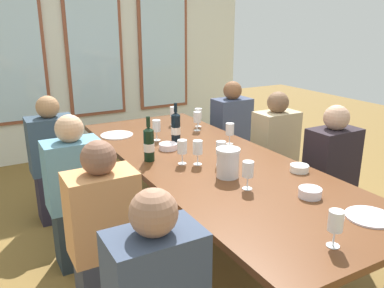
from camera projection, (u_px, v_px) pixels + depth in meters
The scene contains 27 objects.
ground_plane at pixel (208, 250), 3.09m from camera, with size 12.00×12.00×0.00m, color brown.
back_wall_with_windows at pixel (93, 41), 4.98m from camera, with size 4.26×0.10×2.90m.
dining_table at pixel (210, 168), 2.88m from camera, with size 1.06×2.83×0.74m.
white_plate_0 at pixel (370, 217), 2.04m from camera, with size 0.24×0.24×0.01m, color white.
white_plate_1 at pixel (117, 135), 3.47m from camera, with size 0.28×0.28×0.01m, color white.
metal_pitcher at pixel (228, 163), 2.54m from camera, with size 0.16×0.16×0.19m.
wine_bottle_0 at pixel (149, 144), 2.82m from camera, with size 0.08×0.08×0.32m.
wine_bottle_1 at pixel (176, 128), 3.23m from camera, with size 0.08×0.08×0.33m.
tasting_bowl_0 at pixel (168, 146), 3.10m from camera, with size 0.14×0.14×0.05m, color white.
tasting_bowl_1 at pixel (310, 193), 2.27m from camera, with size 0.13×0.13×0.05m, color white.
tasting_bowl_2 at pixel (299, 168), 2.65m from camera, with size 0.12×0.12×0.05m, color white.
wine_glass_0 at pixel (230, 130), 3.20m from camera, with size 0.07×0.07×0.17m.
wine_glass_1 at pixel (221, 149), 2.73m from camera, with size 0.07×0.07×0.17m.
wine_glass_2 at pixel (198, 148), 2.74m from camera, with size 0.07×0.07×0.17m.
wine_glass_3 at pixel (198, 114), 3.72m from camera, with size 0.07×0.07×0.17m.
wine_glass_4 at pixel (336, 223), 1.75m from camera, with size 0.07×0.07×0.17m.
wine_glass_5 at pixel (173, 113), 3.79m from camera, with size 0.07×0.07×0.17m.
wine_glass_6 at pixel (248, 171), 2.35m from camera, with size 0.07×0.07×0.17m.
wine_glass_7 at pixel (197, 118), 3.59m from camera, with size 0.07×0.07×0.17m.
wine_glass_8 at pixel (182, 148), 2.76m from camera, with size 0.07×0.07×0.17m.
wine_glass_9 at pixel (157, 126), 3.30m from camera, with size 0.07×0.07×0.17m.
seated_person_2 at pixel (54, 163), 3.43m from camera, with size 0.38×0.24×1.11m.
seated_person_3 at pixel (231, 137), 4.19m from camera, with size 0.38×0.24×1.11m.
seated_person_4 at pixel (105, 240), 2.23m from camera, with size 0.38×0.24×1.11m.
seated_person_5 at pixel (330, 179), 3.08m from camera, with size 0.38×0.24×1.11m.
seated_person_6 at pixel (76, 196), 2.79m from camera, with size 0.38×0.24×1.11m.
seated_person_7 at pixel (274, 155), 3.62m from camera, with size 0.38×0.24×1.11m.
Camera 1 is at (-1.43, -2.29, 1.71)m, focal length 37.28 mm.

